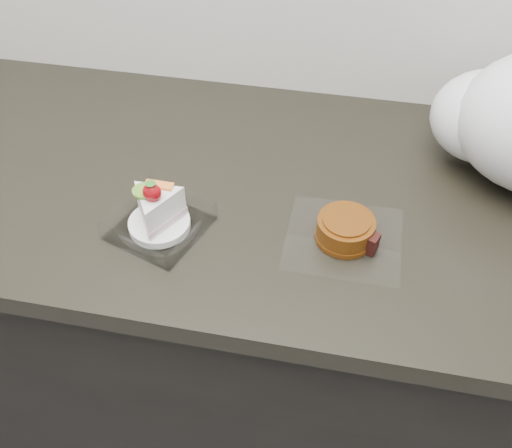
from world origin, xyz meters
TOP-DOWN VIEW (x-y plane):
  - counter at (0.00, 1.69)m, footprint 2.04×0.64m
  - cake_tray at (-0.06, 1.55)m, footprint 0.17×0.17m
  - mooncake_wrap at (0.24, 1.59)m, footprint 0.19×0.17m

SIDE VIEW (x-z plane):
  - counter at x=0.00m, z-range 0.00..0.90m
  - mooncake_wrap at x=0.24m, z-range 0.90..0.94m
  - cake_tray at x=-0.06m, z-range 0.88..0.98m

